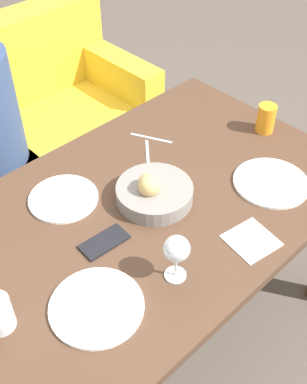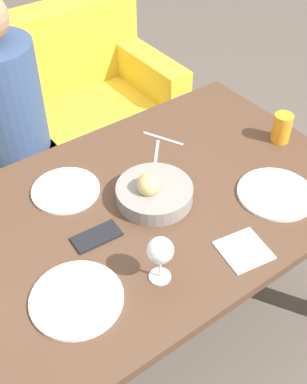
{
  "view_description": "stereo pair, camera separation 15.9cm",
  "coord_description": "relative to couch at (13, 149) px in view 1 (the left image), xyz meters",
  "views": [
    {
      "loc": [
        -0.8,
        -0.83,
        1.87
      ],
      "look_at": [
        0.02,
        0.0,
        0.79
      ],
      "focal_mm": 45.0,
      "sensor_mm": 36.0,
      "label": 1
    },
    {
      "loc": [
        -0.68,
        -0.94,
        1.87
      ],
      "look_at": [
        0.02,
        0.0,
        0.79
      ],
      "focal_mm": 45.0,
      "sensor_mm": 36.0,
      "label": 2
    }
  ],
  "objects": [
    {
      "name": "ground_plane",
      "position": [
        -0.07,
        -1.12,
        -0.33
      ],
      "size": [
        10.0,
        10.0,
        0.0
      ],
      "primitive_type": "plane",
      "color": "#564C44"
    },
    {
      "name": "dining_table",
      "position": [
        -0.07,
        -1.12,
        0.34
      ],
      "size": [
        1.41,
        0.92,
        0.76
      ],
      "color": "#4C3323",
      "rests_on": "ground_plane"
    },
    {
      "name": "couch",
      "position": [
        0.0,
        0.0,
        0.0
      ],
      "size": [
        1.45,
        0.7,
        0.91
      ],
      "color": "gold",
      "rests_on": "ground_plane"
    },
    {
      "name": "bread_basket",
      "position": [
        -0.05,
        -1.11,
        0.47
      ],
      "size": [
        0.26,
        0.26,
        0.11
      ],
      "color": "gray",
      "rests_on": "dining_table"
    },
    {
      "name": "plate_near_left",
      "position": [
        -0.46,
        -1.31,
        0.44
      ],
      "size": [
        0.26,
        0.26,
        0.01
      ],
      "color": "white",
      "rests_on": "dining_table"
    },
    {
      "name": "plate_near_right",
      "position": [
        0.29,
        -1.34,
        0.44
      ],
      "size": [
        0.26,
        0.26,
        0.01
      ],
      "color": "white",
      "rests_on": "dining_table"
    },
    {
      "name": "plate_far_center",
      "position": [
        -0.27,
        -0.9,
        0.44
      ],
      "size": [
        0.23,
        0.23,
        0.01
      ],
      "color": "white",
      "rests_on": "dining_table"
    },
    {
      "name": "juice_glass",
      "position": [
        0.54,
        -1.13,
        0.49
      ],
      "size": [
        0.07,
        0.07,
        0.11
      ],
      "color": "orange",
      "rests_on": "dining_table"
    },
    {
      "name": "wine_glass",
      "position": [
        -0.23,
        -1.38,
        0.54
      ],
      "size": [
        0.08,
        0.08,
        0.16
      ],
      "color": "silver",
      "rests_on": "dining_table"
    },
    {
      "name": "fork_silver",
      "position": [
        0.18,
        -0.86,
        0.43
      ],
      "size": [
        0.08,
        0.16,
        0.0
      ],
      "color": "#B7B7BC",
      "rests_on": "dining_table"
    },
    {
      "name": "knife_silver",
      "position": [
        0.1,
        -0.92,
        0.43
      ],
      "size": [
        0.12,
        0.13,
        0.0
      ],
      "color": "#B7B7BC",
      "rests_on": "dining_table"
    },
    {
      "name": "napkin",
      "position": [
        0.03,
        -1.46,
        0.43
      ],
      "size": [
        0.16,
        0.16,
        0.0
      ],
      "color": "white",
      "rests_on": "dining_table"
    },
    {
      "name": "cell_phone",
      "position": [
        -0.3,
        -1.15,
        0.44
      ],
      "size": [
        0.15,
        0.08,
        0.01
      ],
      "color": "black",
      "rests_on": "dining_table"
    }
  ]
}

